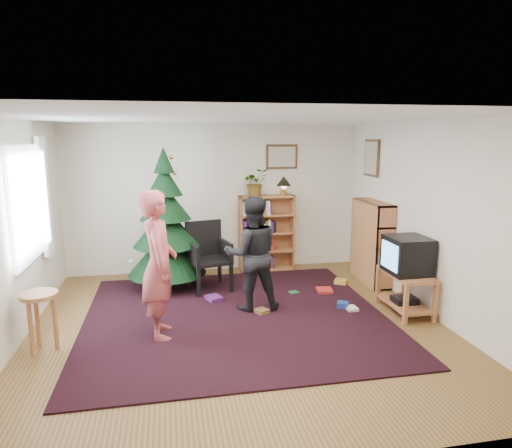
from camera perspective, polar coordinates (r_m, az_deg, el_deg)
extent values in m
plane|color=brown|center=(5.77, -2.15, -12.62)|extent=(5.00, 5.00, 0.00)
plane|color=white|center=(5.29, -2.34, 13.06)|extent=(5.00, 5.00, 0.00)
cube|color=silver|center=(7.83, -5.06, 3.19)|extent=(5.00, 0.02, 2.50)
cube|color=silver|center=(3.03, 5.16, -9.53)|extent=(5.00, 0.02, 2.50)
cube|color=silver|center=(5.59, -28.47, -1.27)|extent=(0.02, 5.00, 2.50)
cube|color=silver|center=(6.27, 20.97, 0.54)|extent=(0.02, 5.00, 2.50)
cube|color=black|center=(6.03, -2.60, -11.41)|extent=(3.80, 3.60, 0.02)
cube|color=silver|center=(6.11, -26.78, 2.20)|extent=(0.04, 1.20, 1.40)
cube|color=white|center=(6.77, -24.89, 3.11)|extent=(0.06, 0.35, 1.60)
cube|color=#4C3319|center=(7.95, 3.23, 8.40)|extent=(0.55, 0.03, 0.42)
cube|color=beige|center=(7.95, 3.23, 8.40)|extent=(0.47, 0.01, 0.34)
cube|color=#4C3319|center=(7.71, 14.27, 8.00)|extent=(0.03, 0.50, 0.60)
cube|color=beige|center=(7.71, 14.27, 8.00)|extent=(0.01, 0.42, 0.52)
cylinder|color=#3F2816|center=(7.21, -10.93, -6.91)|extent=(0.11, 0.11, 0.23)
cone|color=black|center=(7.09, -11.06, -3.45)|extent=(1.19, 1.19, 0.67)
cone|color=black|center=(7.00, -11.18, -0.27)|extent=(0.99, 0.99, 0.59)
cone|color=black|center=(6.94, -11.29, 2.71)|extent=(0.76, 0.76, 0.53)
cone|color=black|center=(6.90, -11.40, 5.42)|extent=(0.54, 0.54, 0.46)
cone|color=black|center=(6.88, -11.49, 7.87)|extent=(0.31, 0.31, 0.38)
cube|color=#B0663F|center=(7.92, 1.32, -1.09)|extent=(0.95, 0.30, 1.30)
cube|color=#B0663F|center=(7.81, 1.34, 3.47)|extent=(0.95, 0.30, 0.03)
cube|color=#B0663F|center=(7.45, 14.25, -2.21)|extent=(0.30, 0.95, 1.30)
cube|color=#B0663F|center=(7.33, 14.48, 2.63)|extent=(0.30, 0.95, 0.03)
cube|color=#B0663F|center=(6.30, 18.27, -5.96)|extent=(0.46, 0.82, 0.04)
cube|color=#B0663F|center=(5.98, 18.21, -9.66)|extent=(0.05, 0.05, 0.51)
cube|color=#B0663F|center=(6.18, 21.48, -9.21)|extent=(0.05, 0.05, 0.51)
cube|color=#B0663F|center=(6.62, 14.99, -7.47)|extent=(0.05, 0.05, 0.51)
cube|color=#B0663F|center=(6.80, 18.03, -7.15)|extent=(0.05, 0.05, 0.51)
cube|color=#B0663F|center=(6.43, 18.04, -9.46)|extent=(0.42, 0.78, 0.03)
cube|color=black|center=(6.41, 18.07, -9.00)|extent=(0.30, 0.25, 0.08)
cube|color=black|center=(6.24, 18.41, -3.69)|extent=(0.50, 0.55, 0.48)
cube|color=#5DAFFF|center=(6.12, 16.34, -3.85)|extent=(0.01, 0.43, 0.34)
cube|color=black|center=(6.89, -5.86, -4.60)|extent=(0.68, 0.68, 0.05)
cube|color=black|center=(7.07, -6.10, -1.79)|extent=(0.56, 0.18, 0.57)
cube|color=black|center=(6.70, -7.79, -7.17)|extent=(0.06, 0.06, 0.46)
cube|color=black|center=(6.74, -3.47, -6.96)|extent=(0.06, 0.06, 0.46)
cube|color=black|center=(7.18, -8.03, -5.92)|extent=(0.06, 0.06, 0.46)
cube|color=black|center=(7.22, -4.01, -5.74)|extent=(0.06, 0.06, 0.46)
cylinder|color=#B0663F|center=(5.45, -25.55, -8.01)|extent=(0.39, 0.39, 0.04)
cylinder|color=#B0663F|center=(5.52, -23.80, -11.24)|extent=(0.05, 0.05, 0.61)
cylinder|color=#B0663F|center=(5.69, -25.67, -10.76)|extent=(0.05, 0.05, 0.61)
cylinder|color=#B0663F|center=(5.46, -26.31, -11.69)|extent=(0.05, 0.05, 0.61)
imported|color=#AD4549|center=(5.33, -12.05, -5.00)|extent=(0.44, 0.64, 1.72)
imported|color=black|center=(6.04, -0.49, -3.77)|extent=(0.75, 0.59, 1.54)
imported|color=gray|center=(7.74, -0.10, 5.23)|extent=(0.49, 0.44, 0.46)
cylinder|color=#A57F33|center=(7.87, 3.48, 4.00)|extent=(0.10, 0.10, 0.10)
sphere|color=#FFD88C|center=(7.86, 3.49, 4.81)|extent=(0.10, 0.10, 0.10)
cone|color=black|center=(7.85, 3.50, 5.41)|extent=(0.25, 0.25, 0.16)
cube|color=#A51E19|center=(6.95, 8.55, -8.17)|extent=(0.20, 0.20, 0.08)
cube|color=navy|center=(6.38, 10.78, -10.03)|extent=(0.20, 0.20, 0.08)
cube|color=#1E592D|center=(6.85, 4.73, -8.39)|extent=(0.20, 0.20, 0.08)
cube|color=gold|center=(7.37, 10.53, -7.13)|extent=(0.20, 0.20, 0.08)
cube|color=brown|center=(6.09, 0.71, -10.86)|extent=(0.20, 0.20, 0.08)
cube|color=beige|center=(6.33, 11.82, -10.26)|extent=(0.20, 0.20, 0.08)
cube|color=#4C1959|center=(6.57, -5.30, -9.24)|extent=(0.20, 0.20, 0.08)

